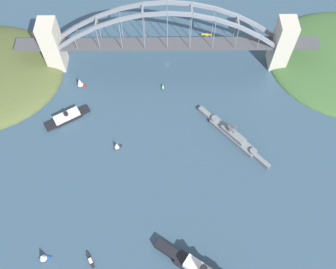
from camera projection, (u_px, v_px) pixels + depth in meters
name	position (u px, v px, depth m)	size (l,w,h in m)	color
ground_plane	(167.00, 64.00, 328.95)	(1400.00, 1400.00, 0.00)	#334C60
harbor_arch_bridge	(167.00, 43.00, 306.49)	(258.59, 18.50, 64.47)	beige
naval_cruiser	(232.00, 135.00, 286.92)	(52.74, 57.77, 17.07)	slate
harbor_ferry_steamer	(67.00, 117.00, 295.93)	(36.45, 25.25, 8.64)	black
seaplane_taxiing_near_bridge	(206.00, 36.00, 344.29)	(10.01, 6.94, 4.81)	#B7B7B2
small_boat_0	(117.00, 146.00, 281.41)	(6.77, 5.35, 7.53)	black
small_boat_1	(90.00, 260.00, 240.16)	(6.93, 11.25, 1.95)	black
small_boat_3	(42.00, 257.00, 237.97)	(8.84, 5.46, 8.29)	#234C8C
small_boat_4	(80.00, 82.00, 312.26)	(9.02, 5.71, 9.57)	#B2231E
small_boat_6	(163.00, 87.00, 314.16)	(2.06, 7.72, 2.04)	#2D6B3D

